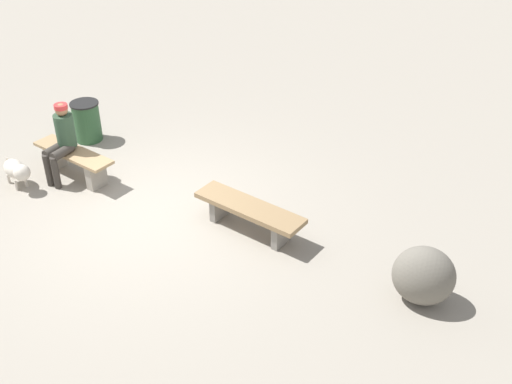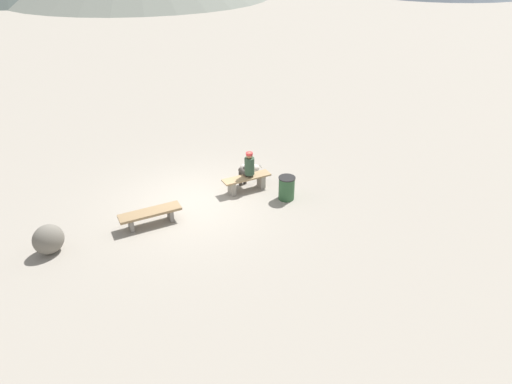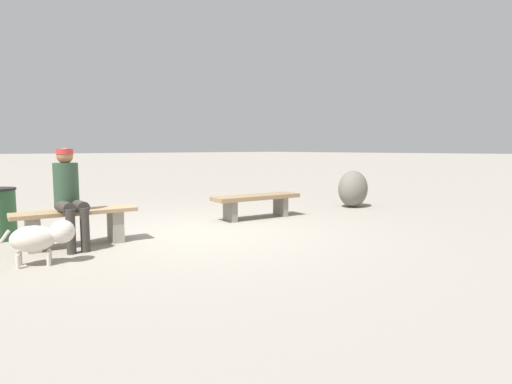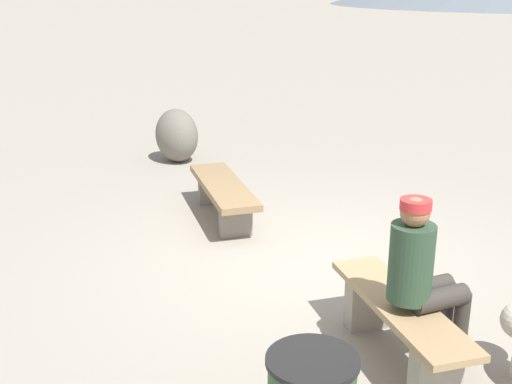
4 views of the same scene
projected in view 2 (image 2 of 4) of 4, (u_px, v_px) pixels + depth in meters
ground at (194, 203)px, 13.55m from camera, size 210.00×210.00×0.06m
bench_left at (150, 214)px, 12.35m from camera, size 1.75×0.71×0.43m
bench_right at (247, 181)px, 14.00m from camera, size 1.58×0.63×0.48m
seated_person at (248, 167)px, 13.90m from camera, size 0.34×0.62×1.29m
dog at (250, 168)px, 14.77m from camera, size 0.73×0.45×0.49m
trash_bin at (287, 188)px, 13.54m from camera, size 0.51×0.51×0.73m
boulder at (48, 239)px, 11.23m from camera, size 0.85×0.71×0.80m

